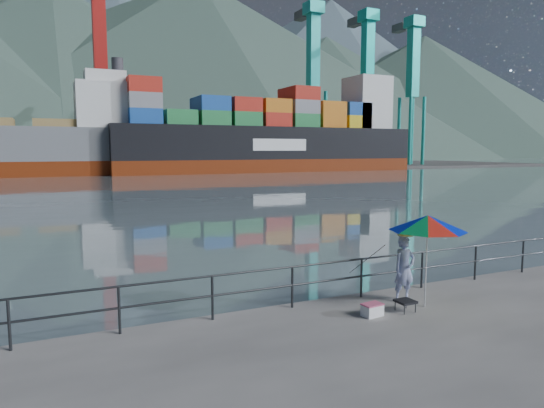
{
  "coord_description": "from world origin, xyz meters",
  "views": [
    {
      "loc": [
        -4.18,
        -8.38,
        3.81
      ],
      "look_at": [
        2.45,
        6.0,
        2.0
      ],
      "focal_mm": 32.0,
      "sensor_mm": 36.0,
      "label": 1
    }
  ],
  "objects_px": {
    "beach_umbrella": "(428,223)",
    "container_ship": "(277,137)",
    "bulk_carrier": "(9,146)",
    "cooler_bag": "(372,310)",
    "fisherman": "(404,269)"
  },
  "relations": [
    {
      "from": "fisherman",
      "to": "container_ship",
      "type": "xyz_separation_m",
      "value": [
        29.69,
        70.15,
        5.05
      ]
    },
    {
      "from": "beach_umbrella",
      "to": "bulk_carrier",
      "type": "relative_size",
      "value": 0.05
    },
    {
      "from": "beach_umbrella",
      "to": "container_ship",
      "type": "xyz_separation_m",
      "value": [
        29.5,
        70.7,
        3.83
      ]
    },
    {
      "from": "cooler_bag",
      "to": "bulk_carrier",
      "type": "distance_m",
      "value": 73.47
    },
    {
      "from": "bulk_carrier",
      "to": "container_ship",
      "type": "distance_m",
      "value": 42.87
    },
    {
      "from": "bulk_carrier",
      "to": "container_ship",
      "type": "bearing_deg",
      "value": -2.27
    },
    {
      "from": "fisherman",
      "to": "cooler_bag",
      "type": "xyz_separation_m",
      "value": [
        -1.37,
        -0.56,
        -0.7
      ]
    },
    {
      "from": "container_ship",
      "to": "cooler_bag",
      "type": "bearing_deg",
      "value": -113.72
    },
    {
      "from": "fisherman",
      "to": "bulk_carrier",
      "type": "relative_size",
      "value": 0.03
    },
    {
      "from": "beach_umbrella",
      "to": "cooler_bag",
      "type": "distance_m",
      "value": 2.47
    },
    {
      "from": "fisherman",
      "to": "bulk_carrier",
      "type": "xyz_separation_m",
      "value": [
        -13.11,
        71.85,
        3.33
      ]
    },
    {
      "from": "cooler_bag",
      "to": "container_ship",
      "type": "relative_size",
      "value": 0.01
    },
    {
      "from": "fisherman",
      "to": "beach_umbrella",
      "type": "relative_size",
      "value": 0.74
    },
    {
      "from": "beach_umbrella",
      "to": "bulk_carrier",
      "type": "xyz_separation_m",
      "value": [
        -13.3,
        72.4,
        2.11
      ]
    },
    {
      "from": "bulk_carrier",
      "to": "container_ship",
      "type": "xyz_separation_m",
      "value": [
        42.8,
        -1.7,
        1.71
      ]
    }
  ]
}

